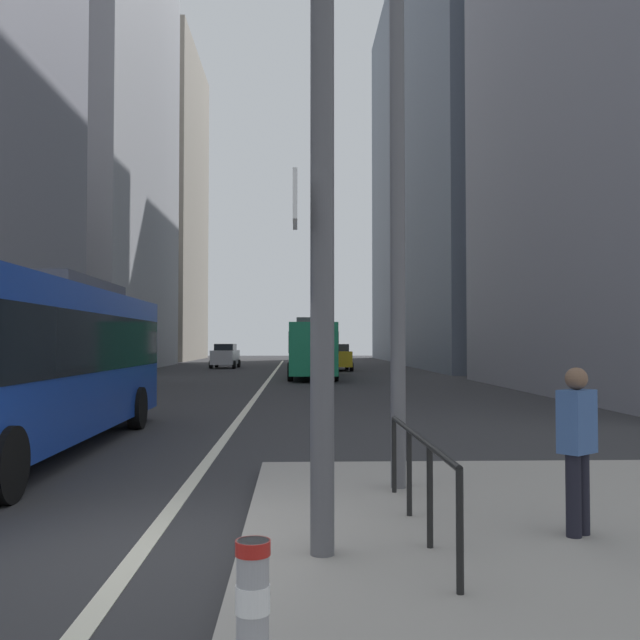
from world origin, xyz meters
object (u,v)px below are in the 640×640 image
Objects in this scene: city_bus_red_distant at (308,345)px; street_lamp_post at (397,104)px; car_receding_far at (322,357)px; bollard_left at (253,608)px; traffic_signal_gantry at (122,123)px; pedestrian_waiting at (577,442)px; car_receding_near at (337,357)px; city_bus_red_receding at (312,346)px; car_oncoming_mid at (225,356)px; city_bus_blue_oncoming at (26,355)px.

city_bus_red_distant is 52.05m from street_lamp_post.
car_receding_far is 47.97m from bollard_left.
pedestrian_waiting is (4.40, 0.54, -3.00)m from traffic_signal_gantry.
city_bus_red_receding is at bearing -101.21° from car_receding_near.
car_oncoming_mid is 5.08× the size of bollard_left.
street_lamp_post is at bearing -90.72° from car_receding_far.
car_oncoming_mid is at bearing 149.08° from car_receding_near.
bollard_left is (-1.21, -57.30, -1.22)m from city_bus_red_distant.
street_lamp_post is 4.78× the size of pedestrian_waiting.
car_oncoming_mid is at bearing 113.05° from city_bus_red_receding.
car_receding_far is at bearing 85.62° from traffic_signal_gantry.
car_oncoming_mid is at bearing 96.02° from bollard_left.
city_bus_red_receding is (5.87, 27.52, -0.00)m from city_bus_blue_oncoming.
car_receding_far is 45.67m from traffic_signal_gantry.
car_oncoming_mid is 10.12m from car_receding_near.
city_bus_red_receding is 13.40× the size of bollard_left.
street_lamp_post is (-1.59, -41.65, 4.29)m from car_receding_near.
street_lamp_post is (7.09, -46.85, 4.29)m from car_oncoming_mid.
city_bus_red_distant is 2.33× the size of car_receding_near.
bollard_left is 4.32m from pedestrian_waiting.
pedestrian_waiting is at bearing -86.72° from city_bus_red_receding.
car_oncoming_mid is 1.06× the size of car_receding_far.
traffic_signal_gantry is 7.17× the size of bollard_left.
city_bus_blue_oncoming is 38.72m from car_receding_near.
car_receding_far is at bearing -29.34° from car_oncoming_mid.
bollard_left is (-1.12, -36.63, -1.22)m from city_bus_red_receding.
bollard_left is (-3.18, -47.01, -0.37)m from car_receding_near.
pedestrian_waiting is (8.55, -49.18, 0.09)m from car_oncoming_mid.
traffic_signal_gantry is at bearing 118.63° from bollard_left.
car_receding_far is at bearing 139.13° from car_receding_near.
car_receding_near is 0.77× the size of traffic_signal_gantry.
car_oncoming_mid is at bearing 99.86° from pedestrian_waiting.
pedestrian_waiting is (-0.13, -43.98, 0.09)m from car_receding_near.
city_bus_red_receding is 16.95m from car_oncoming_mid.
city_bus_red_receding reaches higher than car_receding_far.
car_oncoming_mid is 2.54× the size of pedestrian_waiting.
city_bus_red_distant is 2.53× the size of car_oncoming_mid.
city_bus_blue_oncoming is at bearing -102.03° from city_bus_red_receding.
street_lamp_post is at bearing 44.27° from traffic_signal_gantry.
city_bus_red_receding is at bearing -95.07° from car_receding_far.
car_receding_near is 43.98m from pedestrian_waiting.
traffic_signal_gantry is at bearing -135.73° from street_lamp_post.
car_oncoming_mid and car_receding_far have the same top height.
city_bus_blue_oncoming is 7.21× the size of pedestrian_waiting.
pedestrian_waiting is (1.84, -54.27, -0.76)m from city_bus_red_distant.
city_bus_blue_oncoming is at bearing 149.32° from street_lamp_post.
city_bus_red_receding and city_bus_red_distant have the same top height.
car_oncoming_mid is at bearing 94.77° from traffic_signal_gantry.
car_oncoming_mid is at bearing 98.61° from street_lamp_post.
car_receding_near is 44.86m from traffic_signal_gantry.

